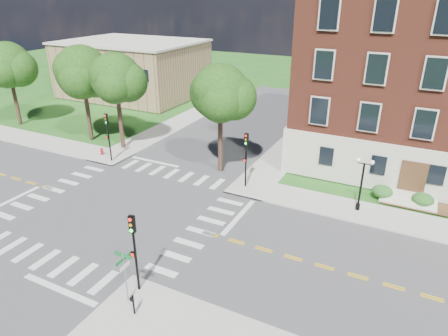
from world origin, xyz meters
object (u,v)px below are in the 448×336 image
at_px(traffic_signal_nw, 108,131).
at_px(twin_lamp_west, 362,181).
at_px(push_button_post, 133,304).
at_px(traffic_signal_se, 134,244).
at_px(fire_hydrant, 102,151).
at_px(street_sign_pole, 124,268).
at_px(traffic_signal_ne, 246,153).

bearing_deg(traffic_signal_nw, twin_lamp_west, 2.50).
relative_size(twin_lamp_west, push_button_post, 3.53).
height_order(traffic_signal_se, twin_lamp_west, traffic_signal_se).
bearing_deg(fire_hydrant, street_sign_pole, -44.23).
height_order(street_sign_pole, push_button_post, street_sign_pole).
distance_m(traffic_signal_nw, street_sign_pole, 20.39).
relative_size(street_sign_pole, push_button_post, 2.58).
bearing_deg(traffic_signal_se, twin_lamp_west, 57.26).
bearing_deg(traffic_signal_se, street_sign_pole, -86.74).
height_order(traffic_signal_ne, traffic_signal_nw, same).
bearing_deg(traffic_signal_nw, fire_hydrant, 157.83).
bearing_deg(traffic_signal_se, traffic_signal_nw, 135.48).
xyz_separation_m(traffic_signal_se, street_sign_pole, (0.06, -1.00, -0.88)).
height_order(traffic_signal_se, traffic_signal_ne, same).
relative_size(street_sign_pole, fire_hydrant, 4.13).
bearing_deg(street_sign_pole, traffic_signal_se, 93.26).
distance_m(traffic_signal_se, street_sign_pole, 1.33).
height_order(push_button_post, fire_hydrant, push_button_post).
relative_size(traffic_signal_ne, fire_hydrant, 6.40).
height_order(street_sign_pole, fire_hydrant, street_sign_pole).
distance_m(traffic_signal_se, traffic_signal_nw, 19.62).
bearing_deg(push_button_post, traffic_signal_se, 120.39).
distance_m(traffic_signal_ne, traffic_signal_nw, 14.16).
distance_m(traffic_signal_ne, street_sign_pole, 15.57).
bearing_deg(fire_hydrant, traffic_signal_nw, -22.17).
relative_size(twin_lamp_west, fire_hydrant, 5.64).
height_order(twin_lamp_west, fire_hydrant, twin_lamp_west).
height_order(twin_lamp_west, push_button_post, twin_lamp_west).
bearing_deg(street_sign_pole, twin_lamp_west, 59.09).
relative_size(traffic_signal_se, traffic_signal_ne, 1.00).
xyz_separation_m(traffic_signal_se, fire_hydrant, (-15.90, 14.53, -2.72)).
bearing_deg(twin_lamp_west, push_button_post, -117.50).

